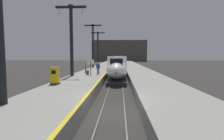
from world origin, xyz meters
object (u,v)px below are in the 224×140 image
object	(u,v)px
station_column_distant	(98,45)
passenger_mid_platform	(86,66)
highspeed_train_main	(119,61)
station_column_far	(93,42)
passenger_near_edge	(98,67)
departure_info_board	(91,64)
station_column_mid	(71,34)
ticket_machine_yellow	(55,76)
rolling_suitcase	(87,72)

from	to	relation	value
station_column_distant	passenger_mid_platform	xyz separation A→B (m)	(0.92, -22.55, -4.68)
station_column_distant	passenger_mid_platform	bearing A→B (deg)	-87.66
highspeed_train_main	station_column_far	world-z (taller)	station_column_far
passenger_near_edge	departure_info_board	world-z (taller)	departure_info_board
station_column_mid	station_column_distant	bearing A→B (deg)	90.00
station_column_far	station_column_distant	size ratio (longest dim) A/B	1.05
highspeed_train_main	passenger_mid_platform	world-z (taller)	highspeed_train_main
highspeed_train_main	passenger_mid_platform	bearing A→B (deg)	-99.44
station_column_mid	station_column_far	xyz separation A→B (m)	(0.00, 17.91, 0.43)
highspeed_train_main	station_column_distant	size ratio (longest dim) A/B	8.00
station_column_far	ticket_machine_yellow	distance (m)	25.35
passenger_mid_platform	ticket_machine_yellow	size ratio (longest dim) A/B	1.06
station_column_mid	rolling_suitcase	size ratio (longest dim) A/B	9.30
passenger_near_edge	highspeed_train_main	bearing A→B (deg)	85.28
station_column_far	station_column_distant	bearing A→B (deg)	90.00
station_column_mid	rolling_suitcase	bearing A→B (deg)	38.26
station_column_distant	passenger_mid_platform	world-z (taller)	station_column_distant
station_column_mid	station_column_far	world-z (taller)	station_column_far
station_column_distant	rolling_suitcase	world-z (taller)	station_column_distant
station_column_mid	rolling_suitcase	xyz separation A→B (m)	(1.79, 1.41, -5.19)
ticket_machine_yellow	passenger_mid_platform	bearing A→B (deg)	87.11
passenger_mid_platform	rolling_suitcase	size ratio (longest dim) A/B	1.72
station_column_distant	rolling_suitcase	bearing A→B (deg)	-85.99
rolling_suitcase	ticket_machine_yellow	distance (m)	8.45
highspeed_train_main	departure_info_board	size ratio (longest dim) A/B	35.72
highspeed_train_main	ticket_machine_yellow	xyz separation A→B (m)	(-5.55, -41.29, -0.18)
passenger_mid_platform	rolling_suitcase	xyz separation A→B (m)	(0.87, -3.03, -0.69)
passenger_near_edge	ticket_machine_yellow	world-z (taller)	passenger_near_edge
departure_info_board	passenger_near_edge	bearing A→B (deg)	58.84
rolling_suitcase	highspeed_train_main	bearing A→B (deg)	82.90
passenger_near_edge	ticket_machine_yellow	size ratio (longest dim) A/B	1.06
station_column_far	passenger_mid_platform	size ratio (longest dim) A/B	5.88
station_column_distant	passenger_mid_platform	distance (m)	23.05
station_column_distant	highspeed_train_main	bearing A→B (deg)	51.46
station_column_far	ticket_machine_yellow	xyz separation A→B (m)	(0.35, -24.81, -5.19)
station_column_distant	departure_info_board	size ratio (longest dim) A/B	4.46
highspeed_train_main	passenger_near_edge	distance (m)	32.54
rolling_suitcase	departure_info_board	bearing A→B (deg)	-54.04
station_column_distant	passenger_near_edge	xyz separation A→B (m)	(3.22, -25.02, -4.68)
ticket_machine_yellow	passenger_near_edge	bearing A→B (deg)	72.05
passenger_near_edge	rolling_suitcase	xyz separation A→B (m)	(-1.43, -0.55, -0.69)
station_column_distant	ticket_machine_yellow	bearing A→B (deg)	-89.41
station_column_distant	rolling_suitcase	distance (m)	26.19
ticket_machine_yellow	departure_info_board	bearing A→B (deg)	74.76
station_column_distant	departure_info_board	world-z (taller)	station_column_distant
passenger_mid_platform	ticket_machine_yellow	distance (m)	11.36
station_column_distant	ticket_machine_yellow	size ratio (longest dim) A/B	5.92
station_column_far	rolling_suitcase	world-z (taller)	station_column_far
station_column_far	passenger_mid_platform	bearing A→B (deg)	-86.09
passenger_near_edge	departure_info_board	xyz separation A→B (m)	(-0.83, -1.38, 0.52)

